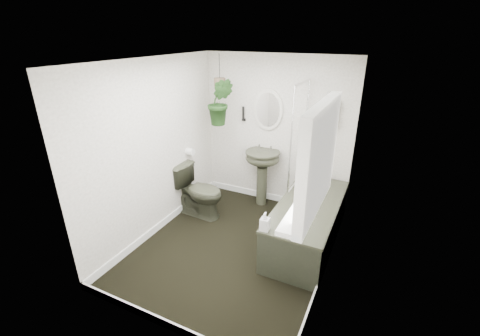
% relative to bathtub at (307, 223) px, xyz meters
% --- Properties ---
extents(floor, '(2.30, 2.80, 0.02)m').
position_rel_bathtub_xyz_m(floor, '(-0.80, -0.50, -0.30)').
color(floor, black).
rests_on(floor, ground).
extents(ceiling, '(2.30, 2.80, 0.02)m').
position_rel_bathtub_xyz_m(ceiling, '(-0.80, -0.50, 2.02)').
color(ceiling, white).
rests_on(ceiling, ground).
extents(wall_back, '(2.30, 0.02, 2.30)m').
position_rel_bathtub_xyz_m(wall_back, '(-0.80, 0.91, 0.86)').
color(wall_back, white).
rests_on(wall_back, ground).
extents(wall_front, '(2.30, 0.02, 2.30)m').
position_rel_bathtub_xyz_m(wall_front, '(-0.80, -1.91, 0.86)').
color(wall_front, white).
rests_on(wall_front, ground).
extents(wall_left, '(0.02, 2.80, 2.30)m').
position_rel_bathtub_xyz_m(wall_left, '(-1.96, -0.50, 0.86)').
color(wall_left, white).
rests_on(wall_left, ground).
extents(wall_right, '(0.02, 2.80, 2.30)m').
position_rel_bathtub_xyz_m(wall_right, '(0.36, -0.50, 0.86)').
color(wall_right, white).
rests_on(wall_right, ground).
extents(skirting, '(2.30, 2.80, 0.10)m').
position_rel_bathtub_xyz_m(skirting, '(-0.80, -0.50, -0.24)').
color(skirting, white).
rests_on(skirting, floor).
extents(bathtub, '(0.72, 1.72, 0.58)m').
position_rel_bathtub_xyz_m(bathtub, '(0.00, 0.00, 0.00)').
color(bathtub, '#343728').
rests_on(bathtub, floor).
extents(bath_screen, '(0.04, 0.72, 1.40)m').
position_rel_bathtub_xyz_m(bath_screen, '(-0.33, 0.49, 0.99)').
color(bath_screen, silver).
rests_on(bath_screen, bathtub).
extents(shower_box, '(0.20, 0.10, 0.35)m').
position_rel_bathtub_xyz_m(shower_box, '(0.00, 0.84, 1.26)').
color(shower_box, white).
rests_on(shower_box, wall_back).
extents(oval_mirror, '(0.46, 0.03, 0.62)m').
position_rel_bathtub_xyz_m(oval_mirror, '(-0.93, 0.87, 1.21)').
color(oval_mirror, silver).
rests_on(oval_mirror, wall_back).
extents(wall_sconce, '(0.04, 0.04, 0.22)m').
position_rel_bathtub_xyz_m(wall_sconce, '(-1.33, 0.86, 1.11)').
color(wall_sconce, black).
rests_on(wall_sconce, wall_back).
extents(toilet_roll_holder, '(0.11, 0.11, 0.11)m').
position_rel_bathtub_xyz_m(toilet_roll_holder, '(-1.90, 0.20, 0.61)').
color(toilet_roll_holder, white).
rests_on(toilet_roll_holder, wall_left).
extents(window_recess, '(0.08, 1.00, 0.90)m').
position_rel_bathtub_xyz_m(window_recess, '(0.29, -1.20, 1.36)').
color(window_recess, white).
rests_on(window_recess, wall_right).
extents(window_sill, '(0.18, 1.00, 0.04)m').
position_rel_bathtub_xyz_m(window_sill, '(0.22, -1.20, 0.94)').
color(window_sill, white).
rests_on(window_sill, wall_right).
extents(window_blinds, '(0.01, 0.86, 0.76)m').
position_rel_bathtub_xyz_m(window_blinds, '(0.24, -1.20, 1.36)').
color(window_blinds, white).
rests_on(window_blinds, wall_right).
extents(toilet, '(0.79, 0.48, 0.78)m').
position_rel_bathtub_xyz_m(toilet, '(-1.65, -0.00, 0.10)').
color(toilet, '#343728').
rests_on(toilet, floor).
extents(pedestal_sink, '(0.61, 0.55, 0.90)m').
position_rel_bathtub_xyz_m(pedestal_sink, '(-0.93, 0.71, 0.16)').
color(pedestal_sink, '#343728').
rests_on(pedestal_sink, floor).
extents(sill_plant, '(0.27, 0.26, 0.24)m').
position_rel_bathtub_xyz_m(sill_plant, '(0.17, -0.90, 1.08)').
color(sill_plant, black).
rests_on(sill_plant, window_sill).
extents(hanging_plant, '(0.45, 0.41, 0.67)m').
position_rel_bathtub_xyz_m(hanging_plant, '(-1.50, 0.45, 1.35)').
color(hanging_plant, black).
rests_on(hanging_plant, ceiling).
extents(soap_bottle, '(0.10, 0.10, 0.21)m').
position_rel_bathtub_xyz_m(soap_bottle, '(-0.29, -0.79, 0.40)').
color(soap_bottle, '#282726').
rests_on(soap_bottle, bathtub).
extents(hanging_pot, '(0.16, 0.16, 0.12)m').
position_rel_bathtub_xyz_m(hanging_pot, '(-1.50, 0.45, 1.62)').
color(hanging_pot, brown).
rests_on(hanging_pot, ceiling).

